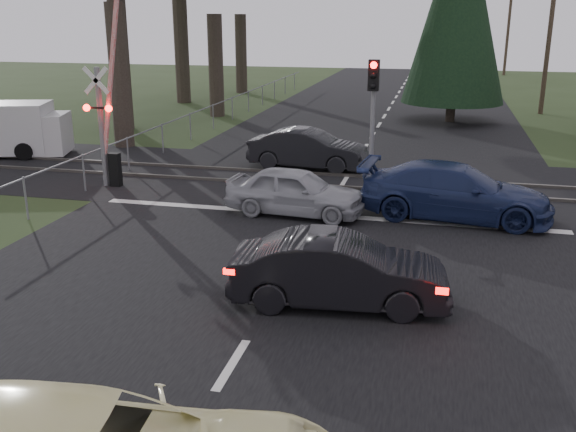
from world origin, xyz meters
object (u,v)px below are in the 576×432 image
(utility_pole_far, at_px, (509,22))
(white_van, at_px, (0,129))
(dark_car_far, at_px, (308,149))
(crossing_signal, at_px, (108,123))
(silver_car, at_px, (295,191))
(utility_pole_mid, at_px, (550,27))
(blue_sedan, at_px, (455,192))
(traffic_signal_center, at_px, (373,104))
(dark_hatchback, at_px, (339,271))

(utility_pole_far, distance_m, white_van, 47.58)
(dark_car_far, relative_size, white_van, 0.76)
(crossing_signal, distance_m, silver_car, 6.83)
(utility_pole_mid, height_order, utility_pole_far, same)
(crossing_signal, relative_size, utility_pole_far, 0.77)
(dark_car_far, bearing_deg, blue_sedan, -129.40)
(crossing_signal, bearing_deg, traffic_signal_center, 6.15)
(utility_pole_far, height_order, white_van, utility_pole_far)
(blue_sedan, xyz_separation_m, dark_car_far, (-5.08, 4.95, -0.04))
(dark_car_far, bearing_deg, white_van, 97.67)
(traffic_signal_center, distance_m, dark_hatchback, 8.33)
(traffic_signal_center, bearing_deg, utility_pole_far, 80.40)
(white_van, bearing_deg, dark_hatchback, -52.25)
(crossing_signal, height_order, utility_pole_mid, utility_pole_mid)
(utility_pole_far, bearing_deg, utility_pole_mid, -90.00)
(traffic_signal_center, bearing_deg, dark_hatchback, -87.82)
(silver_car, xyz_separation_m, white_van, (-13.04, 4.99, 0.39))
(traffic_signal_center, relative_size, utility_pole_mid, 0.46)
(utility_pole_far, xyz_separation_m, dark_hatchback, (-7.19, -52.38, -4.04))
(traffic_signal_center, xyz_separation_m, blue_sedan, (2.51, -1.87, -2.06))
(utility_pole_mid, xyz_separation_m, white_van, (-22.33, -16.85, -3.67))
(crossing_signal, height_order, dark_hatchback, crossing_signal)
(utility_pole_mid, xyz_separation_m, silver_car, (-9.29, -21.84, -4.06))
(blue_sedan, bearing_deg, utility_pole_mid, -7.97)
(utility_pole_far, height_order, dark_car_far, utility_pole_far)
(silver_car, height_order, white_van, white_van)
(traffic_signal_center, xyz_separation_m, utility_pole_far, (7.50, 44.32, 1.92))
(traffic_signal_center, relative_size, dark_car_far, 0.96)
(traffic_signal_center, height_order, blue_sedan, traffic_signal_center)
(traffic_signal_center, relative_size, silver_car, 1.06)
(silver_car, height_order, dark_car_far, dark_car_far)
(utility_pole_far, height_order, blue_sedan, utility_pole_far)
(utility_pole_far, bearing_deg, traffic_signal_center, -99.60)
(dark_car_far, bearing_deg, dark_hatchback, -160.70)
(white_van, bearing_deg, traffic_signal_center, -26.90)
(utility_pole_far, height_order, dark_hatchback, utility_pole_far)
(dark_hatchback, bearing_deg, utility_pole_mid, -20.52)
(crossing_signal, distance_m, utility_pole_far, 47.96)
(dark_hatchback, xyz_separation_m, dark_car_far, (-2.88, 11.13, 0.02))
(silver_car, bearing_deg, traffic_signal_center, -29.99)
(utility_pole_mid, distance_m, dark_hatchback, 28.59)
(dark_hatchback, bearing_deg, dark_car_far, 8.69)
(silver_car, distance_m, blue_sedan, 4.36)
(crossing_signal, height_order, white_van, crossing_signal)
(traffic_signal_center, relative_size, utility_pole_far, 0.46)
(blue_sedan, relative_size, dark_car_far, 1.20)
(silver_car, bearing_deg, dark_hatchback, -153.78)
(traffic_signal_center, height_order, utility_pole_far, utility_pole_far)
(traffic_signal_center, height_order, white_van, traffic_signal_center)
(utility_pole_far, relative_size, silver_car, 2.32)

